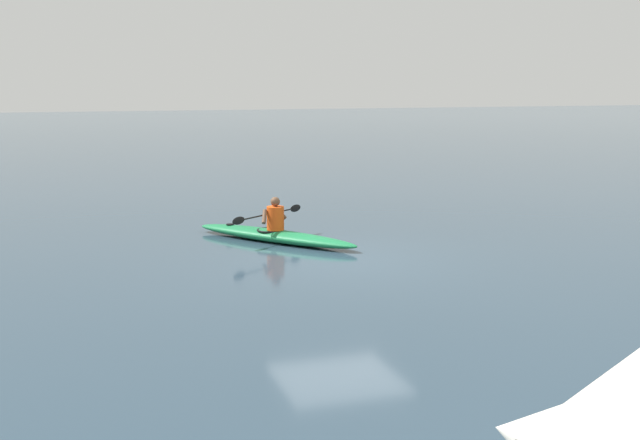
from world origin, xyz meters
TOP-DOWN VIEW (x-y plane):
  - ground_plane at (0.00, 0.00)m, footprint 160.00×160.00m
  - kayak at (0.73, -2.26)m, footprint 3.17×3.86m
  - kayaker at (0.73, -2.25)m, footprint 1.98×1.52m

SIDE VIEW (x-z plane):
  - ground_plane at x=0.00m, z-range 0.00..0.00m
  - kayak at x=0.73m, z-range 0.00..0.27m
  - kayaker at x=0.73m, z-range 0.21..0.95m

